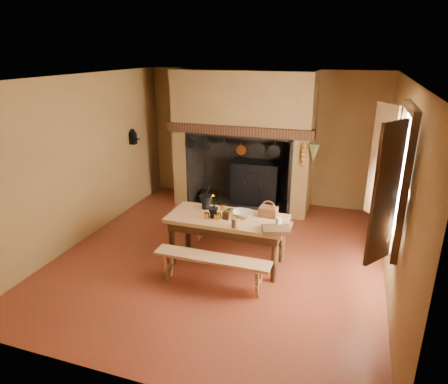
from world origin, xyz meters
name	(u,v)px	position (x,y,z in m)	size (l,w,h in m)	color
floor	(221,255)	(0.00, 0.00, 0.00)	(5.50, 5.50, 0.00)	maroon
ceiling	(221,78)	(0.00, 0.00, 2.80)	(5.50, 5.50, 0.00)	silver
back_wall	(263,137)	(0.00, 2.75, 1.40)	(5.00, 0.02, 2.80)	brown
wall_left	(82,160)	(-2.50, 0.00, 1.40)	(0.02, 5.50, 2.80)	brown
wall_right	(399,191)	(2.50, 0.00, 1.40)	(0.02, 5.50, 2.80)	brown
wall_front	(122,259)	(0.00, -2.75, 1.40)	(5.00, 0.02, 2.80)	brown
chimney_breast	(244,121)	(-0.30, 2.31, 1.81)	(2.95, 0.96, 2.80)	brown
iron_range	(256,182)	(-0.04, 2.45, 0.48)	(1.12, 0.55, 1.60)	black
hearth_pans	(208,197)	(-1.05, 2.22, 0.09)	(0.51, 0.62, 0.20)	gold
hanging_pans	(234,148)	(-0.34, 1.81, 1.36)	(1.92, 0.29, 0.27)	black
onion_string	(303,155)	(1.00, 1.79, 1.33)	(0.12, 0.10, 0.46)	#93531B
herb_bunch	(313,153)	(1.18, 1.79, 1.38)	(0.20, 0.20, 0.35)	brown
window	(392,177)	(2.35, -0.40, 1.70)	(0.39, 1.75, 1.76)	white
wall_coffee_mill	(133,136)	(-2.42, 1.55, 1.52)	(0.23, 0.16, 0.31)	black
work_table	(227,224)	(0.17, -0.18, 0.66)	(1.80, 0.80, 0.78)	tan
bench_front	(212,264)	(0.17, -0.88, 0.35)	(1.66, 0.29, 0.47)	tan
bench_back	(239,225)	(0.17, 0.46, 0.37)	(1.77, 0.31, 0.50)	tan
mortar_large	(206,201)	(-0.26, 0.03, 0.90)	(0.22, 0.22, 0.37)	black
mortar_small	(213,212)	(-0.03, -0.27, 0.87)	(0.15, 0.15, 0.26)	black
coffee_grinder	(228,214)	(0.19, -0.24, 0.85)	(0.17, 0.14, 0.18)	#3C2713
brass_mug_a	(207,216)	(-0.12, -0.33, 0.82)	(0.08, 0.08, 0.09)	gold
brass_mug_b	(222,207)	(0.00, 0.06, 0.82)	(0.08, 0.08, 0.09)	gold
mixing_bowl	(242,214)	(0.37, -0.08, 0.82)	(0.31, 0.31, 0.08)	#BAB88F
stoneware_crock	(235,223)	(0.38, -0.50, 0.85)	(0.11, 0.11, 0.13)	brown
glass_jar	(278,223)	(0.97, -0.32, 0.86)	(0.09, 0.09, 0.16)	beige
wicker_basket	(268,211)	(0.75, 0.04, 0.86)	(0.28, 0.21, 0.25)	#512B18
wooden_tray	(276,230)	(0.97, -0.46, 0.81)	(0.38, 0.27, 0.06)	#3C2713
brass_cup	(217,216)	(0.05, -0.31, 0.83)	(0.12, 0.12, 0.09)	gold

